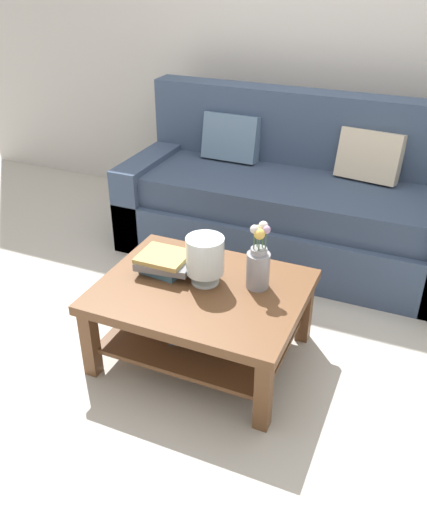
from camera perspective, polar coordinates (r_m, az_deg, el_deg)
name	(u,v)px	position (r m, az deg, el deg)	size (l,w,h in m)	color
ground_plane	(238,320)	(3.22, 2.57, -6.67)	(10.00, 10.00, 0.00)	#B7B2A8
back_wall	(327,36)	(4.22, 11.74, 21.57)	(6.40, 0.12, 2.70)	#BCB7B2
couch	(292,203)	(3.82, 8.16, 5.52)	(2.27, 0.90, 1.06)	#384760
coffee_table	(202,307)	(2.79, -1.25, -5.39)	(1.02, 0.80, 0.43)	brown
book_stack_main	(164,263)	(2.83, -5.14, -0.68)	(0.30, 0.23, 0.10)	#3D6075
glass_hurricane_vase	(205,257)	(2.69, -0.89, -0.07)	(0.19, 0.19, 0.25)	silver
flower_pitcher	(258,263)	(2.67, 4.69, -0.70)	(0.12, 0.12, 0.35)	gray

